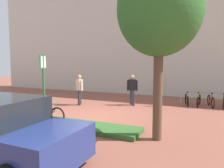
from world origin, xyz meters
TOP-DOWN VIEW (x-y plane):
  - ground_plane at (0.00, 0.00)m, footprint 60.00×60.00m
  - building_facade at (0.00, 8.05)m, footprint 28.00×1.20m
  - planter_strip at (-0.96, -1.71)m, footprint 7.00×1.10m
  - tree_sidewalk at (3.10, -1.74)m, footprint 2.50×2.50m
  - parking_sign_post at (-1.35, -1.71)m, footprint 0.08×0.36m
  - bike_at_sign at (-1.30, -1.63)m, footprint 1.68×0.42m
  - bike_rack_cluster at (4.99, 4.52)m, footprint 3.76×1.73m
  - bollard_steel at (2.16, 3.50)m, footprint 0.16×0.16m
  - person_shirt_white at (-2.14, 2.02)m, footprint 0.54×0.41m
  - person_suited_navy at (0.62, 3.18)m, footprint 0.60×0.41m

SIDE VIEW (x-z plane):
  - ground_plane at x=0.00m, z-range 0.00..0.00m
  - planter_strip at x=-0.96m, z-range 0.00..0.16m
  - bike_rack_cluster at x=4.99m, z-range -0.07..0.76m
  - bike_at_sign at x=-1.30m, z-range -0.08..0.78m
  - bollard_steel at x=2.16m, z-range 0.00..0.90m
  - person_shirt_white at x=-2.14m, z-range 0.12..1.84m
  - person_suited_navy at x=0.62m, z-range 0.12..1.84m
  - parking_sign_post at x=-1.35m, z-range 0.40..3.08m
  - tree_sidewalk at x=3.10m, z-range 1.23..6.50m
  - building_facade at x=0.00m, z-range 0.00..10.00m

